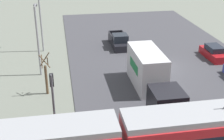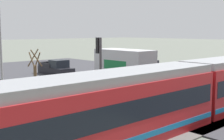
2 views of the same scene
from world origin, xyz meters
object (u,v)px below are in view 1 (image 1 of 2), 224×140
at_px(pickup_truck, 119,41).
at_px(street_lamp_near_crossing, 40,12).
at_px(sedan_car_0, 214,53).
at_px(street_tree, 46,76).
at_px(box_truck, 151,76).
at_px(traffic_light_pole, 53,97).
at_px(street_lamp_mid_block, 37,36).

xyz_separation_m(pickup_truck, street_lamp_near_crossing, (9.65, -0.35, 4.11)).
height_order(pickup_truck, sedan_car_0, pickup_truck).
bearing_deg(sedan_car_0, street_tree, -163.95).
distance_m(sedan_car_0, street_tree, 20.03).
distance_m(box_truck, traffic_light_pole, 10.33).
height_order(pickup_truck, street_tree, street_tree).
relative_size(sedan_car_0, street_lamp_mid_block, 0.61).
relative_size(box_truck, street_tree, 2.57).
height_order(sedan_car_0, traffic_light_pole, traffic_light_pole).
xyz_separation_m(pickup_truck, street_lamp_mid_block, (9.72, 6.80, 3.44)).
bearing_deg(box_truck, street_lamp_near_crossing, -52.45).
relative_size(traffic_light_pole, street_lamp_near_crossing, 0.58).
xyz_separation_m(box_truck, pickup_truck, (0.43, -12.76, -0.93)).
height_order(street_tree, street_lamp_mid_block, street_lamp_mid_block).
bearing_deg(box_truck, street_lamp_mid_block, -30.42).
relative_size(street_tree, street_lamp_mid_block, 0.55).
relative_size(traffic_light_pole, street_tree, 1.24).
bearing_deg(street_lamp_mid_block, pickup_truck, -145.03).
relative_size(pickup_truck, sedan_car_0, 1.21).
distance_m(traffic_light_pole, street_lamp_near_crossing, 18.55).
bearing_deg(pickup_truck, street_tree, 51.71).
height_order(pickup_truck, street_lamp_near_crossing, street_lamp_near_crossing).
xyz_separation_m(sedan_car_0, street_tree, (19.22, 5.53, 1.11)).
relative_size(box_truck, street_lamp_near_crossing, 1.21).
height_order(sedan_car_0, street_lamp_near_crossing, street_lamp_near_crossing).
bearing_deg(traffic_light_pole, street_lamp_near_crossing, -85.79).
height_order(box_truck, pickup_truck, box_truck).
xyz_separation_m(box_truck, traffic_light_pole, (8.72, 5.32, 1.52)).
bearing_deg(street_lamp_near_crossing, pickup_truck, 177.91).
bearing_deg(pickup_truck, street_lamp_near_crossing, -2.09).
relative_size(sedan_car_0, traffic_light_pole, 0.88).
xyz_separation_m(sedan_car_0, street_lamp_mid_block, (19.94, 0.93, 3.50)).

